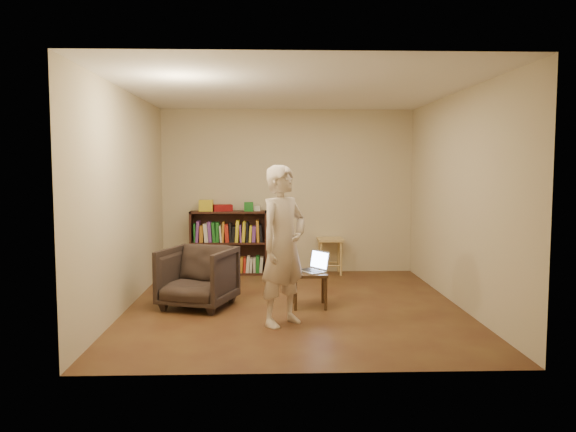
{
  "coord_description": "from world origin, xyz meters",
  "views": [
    {
      "loc": [
        -0.3,
        -6.72,
        1.69
      ],
      "look_at": [
        -0.06,
        0.35,
        1.07
      ],
      "focal_mm": 35.0,
      "sensor_mm": 36.0,
      "label": 1
    }
  ],
  "objects_px": {
    "laptop": "(314,267)",
    "person": "(283,246)",
    "bookshelf": "(229,246)",
    "stool": "(330,245)",
    "armchair": "(198,277)",
    "side_table": "(310,278)"
  },
  "relations": [
    {
      "from": "laptop",
      "to": "stool",
      "type": "bearing_deg",
      "value": 134.61
    },
    {
      "from": "bookshelf",
      "to": "armchair",
      "type": "distance_m",
      "value": 2.13
    },
    {
      "from": "stool",
      "to": "laptop",
      "type": "relative_size",
      "value": 1.3
    },
    {
      "from": "bookshelf",
      "to": "person",
      "type": "height_order",
      "value": "person"
    },
    {
      "from": "bookshelf",
      "to": "person",
      "type": "distance_m",
      "value": 3.03
    },
    {
      "from": "person",
      "to": "armchair",
      "type": "bearing_deg",
      "value": 97.43
    },
    {
      "from": "side_table",
      "to": "person",
      "type": "height_order",
      "value": "person"
    },
    {
      "from": "side_table",
      "to": "stool",
      "type": "bearing_deg",
      "value": 77.14
    },
    {
      "from": "bookshelf",
      "to": "armchair",
      "type": "relative_size",
      "value": 1.49
    },
    {
      "from": "bookshelf",
      "to": "stool",
      "type": "distance_m",
      "value": 1.6
    },
    {
      "from": "side_table",
      "to": "armchair",
      "type": "bearing_deg",
      "value": 179.0
    },
    {
      "from": "bookshelf",
      "to": "laptop",
      "type": "bearing_deg",
      "value": -60.47
    },
    {
      "from": "laptop",
      "to": "person",
      "type": "relative_size",
      "value": 0.26
    },
    {
      "from": "bookshelf",
      "to": "armchair",
      "type": "xyz_separation_m",
      "value": [
        -0.22,
        -2.12,
        -0.07
      ]
    },
    {
      "from": "stool",
      "to": "person",
      "type": "bearing_deg",
      "value": -106.02
    },
    {
      "from": "armchair",
      "to": "laptop",
      "type": "height_order",
      "value": "armchair"
    },
    {
      "from": "side_table",
      "to": "person",
      "type": "distance_m",
      "value": 0.97
    },
    {
      "from": "laptop",
      "to": "person",
      "type": "xyz_separation_m",
      "value": [
        -0.4,
        -0.8,
        0.37
      ]
    },
    {
      "from": "armchair",
      "to": "laptop",
      "type": "xyz_separation_m",
      "value": [
        1.41,
        0.03,
        0.11
      ]
    },
    {
      "from": "person",
      "to": "stool",
      "type": "bearing_deg",
      "value": 28.89
    },
    {
      "from": "armchair",
      "to": "person",
      "type": "height_order",
      "value": "person"
    },
    {
      "from": "bookshelf",
      "to": "person",
      "type": "xyz_separation_m",
      "value": [
        0.79,
        -2.9,
        0.42
      ]
    }
  ]
}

